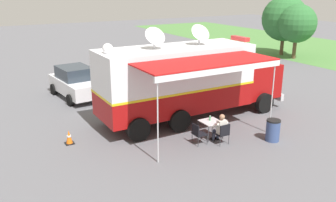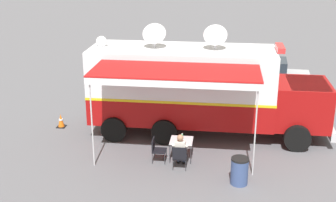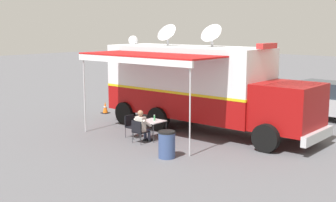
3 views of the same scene
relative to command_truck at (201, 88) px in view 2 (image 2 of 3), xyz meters
The scene contains 12 objects.
ground_plane 2.09m from the command_truck, 92.25° to the right, with size 100.00×100.00×0.00m, color #5B5B60.
lot_stripe 4.37m from the command_truck, behind, with size 0.12×4.80×0.01m, color silver.
command_truck is the anchor object (origin of this frame).
folding_table 2.79m from the command_truck, 11.49° to the right, with size 0.80×0.80×0.73m.
water_bottle 2.64m from the command_truck, 11.53° to the right, with size 0.07×0.07×0.22m.
folding_chair_at_table 3.57m from the command_truck, ahead, with size 0.48×0.48×0.87m.
folding_chair_beside_table 3.37m from the command_truck, 26.15° to the right, with size 0.48×0.48×0.87m.
seated_responder 3.34m from the command_truck, ahead, with size 0.66×0.55×1.25m.
trash_bin 4.50m from the command_truck, 21.28° to the left, with size 0.57×0.57×0.91m.
traffic_cone 6.07m from the command_truck, 88.56° to the right, with size 0.36×0.36×0.58m.
car_behind_truck 6.59m from the command_truck, 151.97° to the left, with size 2.24×4.31×1.76m.
car_far_corner 7.23m from the command_truck, 148.22° to the right, with size 4.37×2.36×1.76m.
Camera 2 is at (17.09, 1.72, 7.40)m, focal length 48.38 mm.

